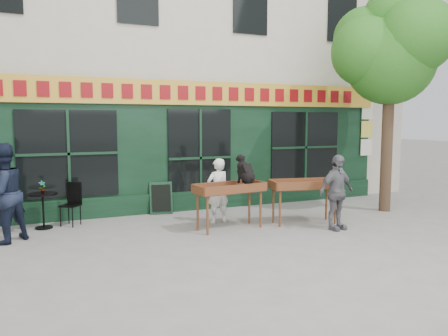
{
  "coord_description": "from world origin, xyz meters",
  "views": [
    {
      "loc": [
        -3.87,
        -8.22,
        2.29
      ],
      "look_at": [
        -0.11,
        0.5,
        1.27
      ],
      "focal_mm": 35.0,
      "sensor_mm": 36.0,
      "label": 1
    }
  ],
  "objects_px": {
    "book_cart_center": "(230,191)",
    "man_left": "(2,193)",
    "man_right": "(336,192)",
    "bistro_table": "(43,203)",
    "woman": "(218,191)",
    "book_cart_right": "(304,187)",
    "dog": "(246,169)"
  },
  "relations": [
    {
      "from": "book_cart_center",
      "to": "man_left",
      "type": "relative_size",
      "value": 0.83
    },
    {
      "from": "man_right",
      "to": "bistro_table",
      "type": "height_order",
      "value": "man_right"
    },
    {
      "from": "woman",
      "to": "man_left",
      "type": "distance_m",
      "value": 4.35
    },
    {
      "from": "book_cart_center",
      "to": "book_cart_right",
      "type": "bearing_deg",
      "value": -12.9
    },
    {
      "from": "book_cart_right",
      "to": "man_left",
      "type": "distance_m",
      "value": 6.17
    },
    {
      "from": "book_cart_center",
      "to": "dog",
      "type": "bearing_deg",
      "value": -15.17
    },
    {
      "from": "dog",
      "to": "bistro_table",
      "type": "distance_m",
      "value": 4.39
    },
    {
      "from": "book_cart_right",
      "to": "man_right",
      "type": "bearing_deg",
      "value": -57.48
    },
    {
      "from": "man_right",
      "to": "man_left",
      "type": "height_order",
      "value": "man_left"
    },
    {
      "from": "dog",
      "to": "man_left",
      "type": "relative_size",
      "value": 0.32
    },
    {
      "from": "woman",
      "to": "bistro_table",
      "type": "height_order",
      "value": "woman"
    },
    {
      "from": "book_cart_right",
      "to": "man_left",
      "type": "height_order",
      "value": "man_left"
    },
    {
      "from": "woman",
      "to": "book_cart_center",
      "type": "bearing_deg",
      "value": 82.96
    },
    {
      "from": "book_cart_center",
      "to": "bistro_table",
      "type": "bearing_deg",
      "value": 149.09
    },
    {
      "from": "book_cart_right",
      "to": "woman",
      "type": "bearing_deg",
      "value": 165.4
    },
    {
      "from": "bistro_table",
      "to": "man_left",
      "type": "height_order",
      "value": "man_left"
    },
    {
      "from": "woman",
      "to": "book_cart_right",
      "type": "distance_m",
      "value": 1.94
    },
    {
      "from": "dog",
      "to": "bistro_table",
      "type": "bearing_deg",
      "value": 150.36
    },
    {
      "from": "dog",
      "to": "bistro_table",
      "type": "xyz_separation_m",
      "value": [
        -4.0,
        1.66,
        -0.75
      ]
    },
    {
      "from": "man_right",
      "to": "bistro_table",
      "type": "relative_size",
      "value": 2.1
    },
    {
      "from": "book_cart_center",
      "to": "book_cart_right",
      "type": "distance_m",
      "value": 1.76
    },
    {
      "from": "woman",
      "to": "man_right",
      "type": "bearing_deg",
      "value": 135.4
    },
    {
      "from": "man_right",
      "to": "man_left",
      "type": "relative_size",
      "value": 0.84
    },
    {
      "from": "book_cart_center",
      "to": "bistro_table",
      "type": "relative_size",
      "value": 2.06
    },
    {
      "from": "book_cart_right",
      "to": "bistro_table",
      "type": "height_order",
      "value": "book_cart_right"
    },
    {
      "from": "book_cart_center",
      "to": "bistro_table",
      "type": "height_order",
      "value": "book_cart_center"
    },
    {
      "from": "dog",
      "to": "book_cart_right",
      "type": "relative_size",
      "value": 0.38
    },
    {
      "from": "bistro_table",
      "to": "man_left",
      "type": "bearing_deg",
      "value": -127.87
    },
    {
      "from": "book_cart_center",
      "to": "man_left",
      "type": "height_order",
      "value": "man_left"
    },
    {
      "from": "woman",
      "to": "dog",
      "type": "bearing_deg",
      "value": 109.52
    },
    {
      "from": "dog",
      "to": "man_right",
      "type": "relative_size",
      "value": 0.38
    },
    {
      "from": "book_cart_center",
      "to": "book_cart_right",
      "type": "xyz_separation_m",
      "value": [
        1.76,
        -0.18,
        0.0
      ]
    }
  ]
}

